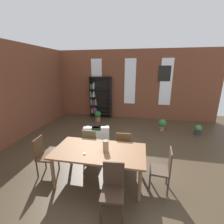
{
  "coord_description": "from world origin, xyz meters",
  "views": [
    {
      "loc": [
        0.6,
        -3.8,
        2.52
      ],
      "look_at": [
        -0.42,
        1.48,
        0.99
      ],
      "focal_mm": 24.75,
      "sensor_mm": 36.0,
      "label": 1
    }
  ],
  "objects_px": {
    "dining_chair_head_left": "(44,155)",
    "armchair_white": "(97,137)",
    "dining_chair_near_right": "(113,188)",
    "dining_chair_far_right": "(124,147)",
    "dining_table": "(99,153)",
    "bookshelf_tall": "(99,98)",
    "vase_on_table": "(106,146)",
    "dining_chair_far_left": "(91,144)",
    "dining_chair_head_right": "(163,168)",
    "potted_plant_corner": "(162,124)",
    "potted_plant_window": "(98,116)",
    "potted_plant_by_shelf": "(198,130)"
  },
  "relations": [
    {
      "from": "vase_on_table",
      "to": "armchair_white",
      "type": "height_order",
      "value": "vase_on_table"
    },
    {
      "from": "potted_plant_window",
      "to": "dining_chair_far_left",
      "type": "bearing_deg",
      "value": -77.11
    },
    {
      "from": "dining_table",
      "to": "dining_chair_head_left",
      "type": "bearing_deg",
      "value": -179.79
    },
    {
      "from": "dining_chair_head_right",
      "to": "potted_plant_by_shelf",
      "type": "distance_m",
      "value": 3.65
    },
    {
      "from": "potted_plant_window",
      "to": "potted_plant_by_shelf",
      "type": "bearing_deg",
      "value": -10.88
    },
    {
      "from": "bookshelf_tall",
      "to": "potted_plant_by_shelf",
      "type": "height_order",
      "value": "bookshelf_tall"
    },
    {
      "from": "dining_chair_head_right",
      "to": "dining_chair_far_right",
      "type": "bearing_deg",
      "value": 141.09
    },
    {
      "from": "dining_chair_near_right",
      "to": "dining_chair_head_left",
      "type": "bearing_deg",
      "value": 158.07
    },
    {
      "from": "dining_chair_far_right",
      "to": "potted_plant_window",
      "type": "bearing_deg",
      "value": 116.83
    },
    {
      "from": "dining_table",
      "to": "vase_on_table",
      "type": "height_order",
      "value": "vase_on_table"
    },
    {
      "from": "dining_table",
      "to": "dining_chair_near_right",
      "type": "bearing_deg",
      "value": -58.87
    },
    {
      "from": "dining_chair_far_left",
      "to": "potted_plant_corner",
      "type": "distance_m",
      "value": 3.48
    },
    {
      "from": "vase_on_table",
      "to": "armchair_white",
      "type": "bearing_deg",
      "value": 112.71
    },
    {
      "from": "armchair_white",
      "to": "dining_chair_far_left",
      "type": "bearing_deg",
      "value": -84.71
    },
    {
      "from": "dining_chair_far_left",
      "to": "dining_chair_far_right",
      "type": "bearing_deg",
      "value": 0.0
    },
    {
      "from": "dining_chair_head_left",
      "to": "armchair_white",
      "type": "relative_size",
      "value": 0.99
    },
    {
      "from": "potted_plant_by_shelf",
      "to": "potted_plant_corner",
      "type": "bearing_deg",
      "value": 171.33
    },
    {
      "from": "vase_on_table",
      "to": "dining_chair_far_left",
      "type": "xyz_separation_m",
      "value": [
        -0.61,
        0.74,
        -0.39
      ]
    },
    {
      "from": "dining_table",
      "to": "bookshelf_tall",
      "type": "relative_size",
      "value": 0.96
    },
    {
      "from": "dining_table",
      "to": "dining_chair_far_left",
      "type": "height_order",
      "value": "dining_chair_far_left"
    },
    {
      "from": "bookshelf_tall",
      "to": "vase_on_table",
      "type": "bearing_deg",
      "value": -72.87
    },
    {
      "from": "dining_table",
      "to": "dining_chair_far_right",
      "type": "height_order",
      "value": "dining_chair_far_right"
    },
    {
      "from": "armchair_white",
      "to": "potted_plant_window",
      "type": "bearing_deg",
      "value": 105.67
    },
    {
      "from": "dining_chair_far_left",
      "to": "potted_plant_corner",
      "type": "xyz_separation_m",
      "value": [
        2.22,
        2.66,
        -0.24
      ]
    },
    {
      "from": "vase_on_table",
      "to": "dining_chair_far_left",
      "type": "height_order",
      "value": "vase_on_table"
    },
    {
      "from": "dining_chair_head_right",
      "to": "potted_plant_window",
      "type": "distance_m",
      "value": 4.8
    },
    {
      "from": "vase_on_table",
      "to": "potted_plant_window",
      "type": "bearing_deg",
      "value": 108.62
    },
    {
      "from": "dining_chair_far_left",
      "to": "potted_plant_corner",
      "type": "height_order",
      "value": "dining_chair_far_left"
    },
    {
      "from": "dining_chair_head_left",
      "to": "bookshelf_tall",
      "type": "bearing_deg",
      "value": 89.0
    },
    {
      "from": "dining_chair_head_right",
      "to": "bookshelf_tall",
      "type": "xyz_separation_m",
      "value": [
        -2.69,
        4.72,
        0.52
      ]
    },
    {
      "from": "vase_on_table",
      "to": "dining_chair_head_left",
      "type": "distance_m",
      "value": 1.58
    },
    {
      "from": "dining_chair_far_left",
      "to": "dining_chair_near_right",
      "type": "distance_m",
      "value": 1.74
    },
    {
      "from": "dining_chair_far_right",
      "to": "bookshelf_tall",
      "type": "relative_size",
      "value": 0.45
    },
    {
      "from": "dining_table",
      "to": "dining_chair_far_right",
      "type": "xyz_separation_m",
      "value": [
        0.46,
        0.74,
        -0.19
      ]
    },
    {
      "from": "dining_table",
      "to": "bookshelf_tall",
      "type": "bearing_deg",
      "value": 105.44
    },
    {
      "from": "dining_chair_near_right",
      "to": "dining_chair_far_left",
      "type": "bearing_deg",
      "value": 121.32
    },
    {
      "from": "dining_chair_head_left",
      "to": "potted_plant_by_shelf",
      "type": "distance_m",
      "value": 5.52
    },
    {
      "from": "dining_chair_near_right",
      "to": "bookshelf_tall",
      "type": "bearing_deg",
      "value": 107.79
    },
    {
      "from": "dining_chair_far_left",
      "to": "dining_chair_far_right",
      "type": "xyz_separation_m",
      "value": [
        0.91,
        0.0,
        0.0
      ]
    },
    {
      "from": "dining_chair_head_left",
      "to": "armchair_white",
      "type": "bearing_deg",
      "value": 62.91
    },
    {
      "from": "bookshelf_tall",
      "to": "potted_plant_window",
      "type": "distance_m",
      "value": 1.02
    },
    {
      "from": "vase_on_table",
      "to": "potted_plant_window",
      "type": "xyz_separation_m",
      "value": [
        -1.36,
        4.03,
        -0.63
      ]
    },
    {
      "from": "armchair_white",
      "to": "dining_chair_head_left",
      "type": "bearing_deg",
      "value": -117.09
    },
    {
      "from": "dining_chair_head_right",
      "to": "potted_plant_corner",
      "type": "relative_size",
      "value": 1.98
    },
    {
      "from": "dining_chair_near_right",
      "to": "dining_chair_head_left",
      "type": "xyz_separation_m",
      "value": [
        -1.83,
        0.74,
        0.0
      ]
    },
    {
      "from": "dining_table",
      "to": "potted_plant_by_shelf",
      "type": "relative_size",
      "value": 5.05
    },
    {
      "from": "bookshelf_tall",
      "to": "potted_plant_window",
      "type": "relative_size",
      "value": 4.18
    },
    {
      "from": "dining_chair_near_right",
      "to": "dining_chair_far_right",
      "type": "relative_size",
      "value": 1.0
    },
    {
      "from": "dining_chair_near_right",
      "to": "potted_plant_corner",
      "type": "xyz_separation_m",
      "value": [
        1.32,
        4.15,
        -0.24
      ]
    },
    {
      "from": "vase_on_table",
      "to": "dining_chair_near_right",
      "type": "distance_m",
      "value": 0.89
    }
  ]
}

